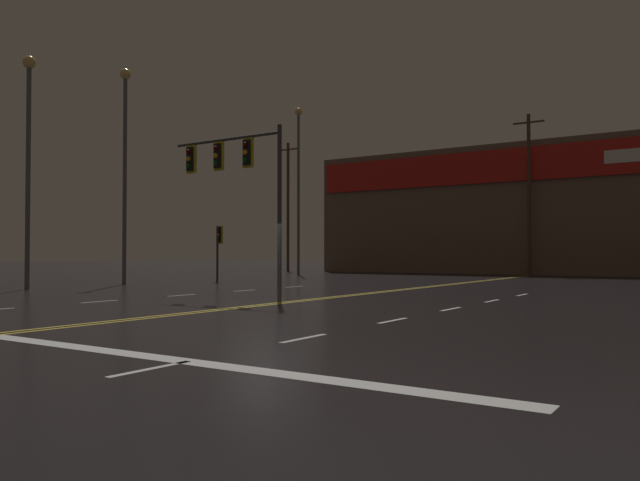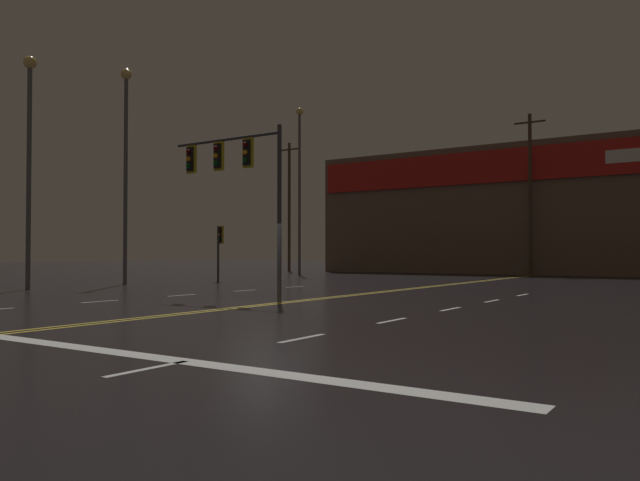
{
  "view_description": "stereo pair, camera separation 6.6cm",
  "coord_description": "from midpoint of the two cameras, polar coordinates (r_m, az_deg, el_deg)",
  "views": [
    {
      "loc": [
        11.72,
        -14.75,
        1.54
      ],
      "look_at": [
        0.0,
        3.15,
        2.0
      ],
      "focal_mm": 35.0,
      "sensor_mm": 36.0,
      "label": 1
    },
    {
      "loc": [
        11.78,
        -14.71,
        1.54
      ],
      "look_at": [
        0.0,
        3.15,
        2.0
      ],
      "focal_mm": 35.0,
      "sensor_mm": 36.0,
      "label": 2
    }
  ],
  "objects": [
    {
      "name": "traffic_signal_corner_northwest",
      "position": [
        34.99,
        -9.12,
        -0.03
      ],
      "size": [
        0.42,
        0.36,
        3.1
      ],
      "color": "#38383D",
      "rests_on": "ground"
    },
    {
      "name": "streetlight_near_left",
      "position": [
        46.48,
        -1.85,
        6.3
      ],
      "size": [
        0.56,
        0.56,
        12.41
      ],
      "color": "#59595E",
      "rests_on": "ground"
    },
    {
      "name": "utility_pole_row",
      "position": [
        47.24,
        18.81,
        4.21
      ],
      "size": [
        45.8,
        0.26,
        11.62
      ],
      "color": "#4C3828",
      "rests_on": "ground"
    },
    {
      "name": "traffic_signal_median",
      "position": [
        21.29,
        -7.9,
        6.65
      ],
      "size": [
        4.61,
        0.36,
        5.67
      ],
      "color": "#38383D",
      "rests_on": "ground"
    },
    {
      "name": "road_markings",
      "position": [
        16.99,
        -5.92,
        -6.41
      ],
      "size": [
        15.6,
        60.0,
        0.01
      ],
      "color": "gold",
      "rests_on": "ground"
    },
    {
      "name": "streetlight_median_approach",
      "position": [
        30.04,
        -24.99,
        8.2
      ],
      "size": [
        0.56,
        0.56,
        10.13
      ],
      "color": "#59595E",
      "rests_on": "ground"
    },
    {
      "name": "streetlight_near_right",
      "position": [
        33.44,
        -17.28,
        7.98
      ],
      "size": [
        0.56,
        0.56,
        10.97
      ],
      "color": "#59595E",
      "rests_on": "ground"
    },
    {
      "name": "ground_plane",
      "position": [
        18.91,
        -5.19,
        -5.9
      ],
      "size": [
        200.0,
        200.0,
        0.0
      ],
      "primitive_type": "plane",
      "color": "black"
    },
    {
      "name": "building_backdrop",
      "position": [
        52.64,
        20.45,
        2.55
      ],
      "size": [
        36.26,
        10.23,
        9.85
      ],
      "color": "brown",
      "rests_on": "ground"
    }
  ]
}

